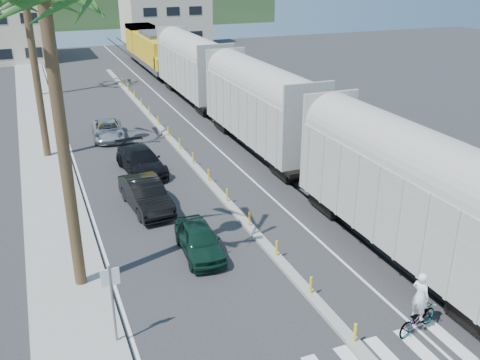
# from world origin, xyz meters

# --- Properties ---
(ground) EXTENTS (140.00, 140.00, 0.00)m
(ground) POSITION_xyz_m (0.00, 0.00, 0.00)
(ground) COLOR #28282B
(ground) RESTS_ON ground
(sidewalk) EXTENTS (3.00, 90.00, 0.15)m
(sidewalk) POSITION_xyz_m (-8.50, 25.00, 0.07)
(sidewalk) COLOR gray
(sidewalk) RESTS_ON ground
(rails) EXTENTS (1.56, 100.00, 0.06)m
(rails) POSITION_xyz_m (5.00, 28.00, 0.03)
(rails) COLOR black
(rails) RESTS_ON ground
(median) EXTENTS (0.45, 60.00, 0.85)m
(median) POSITION_xyz_m (0.00, 19.96, 0.09)
(median) COLOR gray
(median) RESTS_ON ground
(lane_markings) EXTENTS (9.42, 90.00, 0.01)m
(lane_markings) POSITION_xyz_m (-2.15, 25.00, 0.00)
(lane_markings) COLOR silver
(lane_markings) RESTS_ON ground
(freight_train) EXTENTS (3.00, 60.94, 5.85)m
(freight_train) POSITION_xyz_m (5.00, 23.87, 2.91)
(freight_train) COLOR #A29F94
(freight_train) RESTS_ON ground
(street_sign) EXTENTS (0.60, 0.08, 3.00)m
(street_sign) POSITION_xyz_m (-7.30, 2.00, 1.97)
(street_sign) COLOR slate
(street_sign) RESTS_ON ground
(buildings) EXTENTS (38.00, 27.00, 10.00)m
(buildings) POSITION_xyz_m (-6.41, 71.66, 4.36)
(buildings) COLOR beige
(buildings) RESTS_ON ground
(car_lead) EXTENTS (1.95, 4.09, 1.34)m
(car_lead) POSITION_xyz_m (-2.93, 6.61, 0.67)
(car_lead) COLOR #0F2E21
(car_lead) RESTS_ON ground
(car_second) EXTENTS (2.48, 5.02, 1.56)m
(car_second) POSITION_xyz_m (-4.06, 12.00, 0.78)
(car_second) COLOR black
(car_second) RESTS_ON ground
(car_third) EXTENTS (3.10, 5.51, 1.48)m
(car_third) POSITION_xyz_m (-3.21, 17.12, 0.74)
(car_third) COLOR black
(car_third) RESTS_ON ground
(car_rear) EXTENTS (2.79, 4.85, 1.26)m
(car_rear) POSITION_xyz_m (-4.01, 24.56, 0.63)
(car_rear) COLOR #A8ABAD
(car_rear) RESTS_ON ground
(cyclist) EXTENTS (1.68, 2.27, 2.30)m
(cyclist) POSITION_xyz_m (2.39, -1.15, 0.72)
(cyclist) COLOR #9EA0A5
(cyclist) RESTS_ON ground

